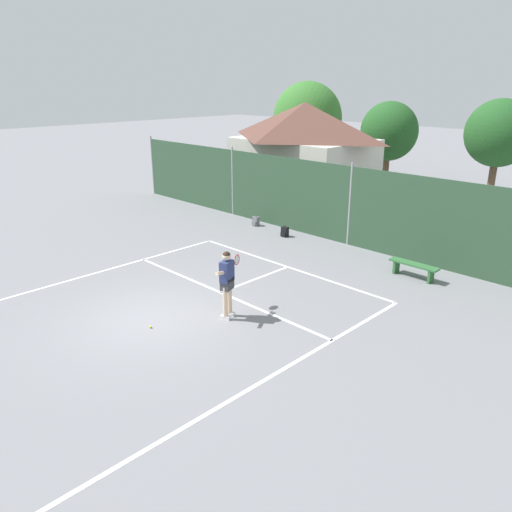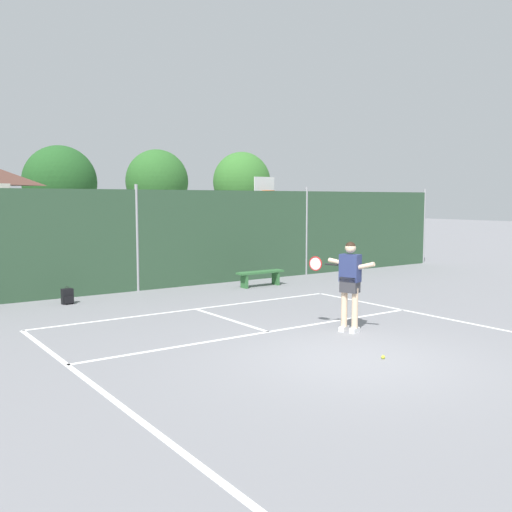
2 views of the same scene
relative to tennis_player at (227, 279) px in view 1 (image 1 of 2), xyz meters
name	(u,v)px [view 1 (image 1 of 2)]	position (x,y,z in m)	size (l,w,h in m)	color
ground_plane	(150,319)	(-1.36, -1.54, -1.11)	(120.00, 120.00, 0.00)	gray
court_markings	(170,312)	(-1.36, -0.89, -1.11)	(8.30, 11.10, 0.01)	white
chainlink_fence	(350,206)	(-1.36, 7.46, 0.39)	(26.09, 0.09, 3.15)	#2D4C33
clubhouse_building	(304,150)	(-7.57, 12.22, 1.45)	(7.05, 5.17, 4.95)	silver
treeline_backdrop	(424,127)	(-4.25, 18.57, 2.41)	(26.36, 4.24, 5.97)	brown
tennis_player	(227,279)	(0.00, 0.00, 0.00)	(0.62, 1.34, 1.85)	silver
tennis_ball	(150,327)	(-0.95, -1.81, -1.08)	(0.07, 0.07, 0.07)	#CCE033
backpack_grey	(256,221)	(-5.71, 6.81, -0.92)	(0.28, 0.25, 0.46)	slate
backpack_black	(285,232)	(-3.74, 6.49, -0.92)	(0.29, 0.26, 0.46)	black
courtside_bench	(414,267)	(2.11, 6.07, -0.75)	(1.60, 0.36, 0.48)	#336B38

